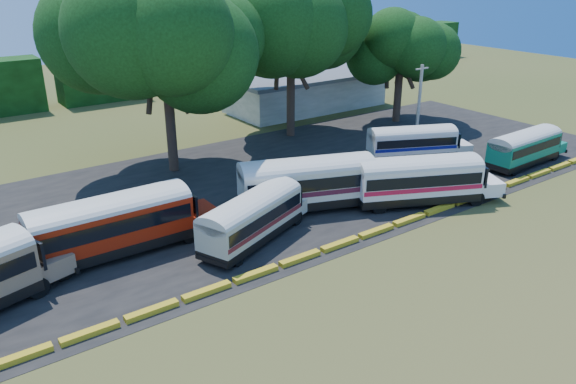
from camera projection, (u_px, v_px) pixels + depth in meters
ground at (369, 246)px, 33.86m from camera, size 160.00×160.00×0.00m
asphalt_strip at (272, 184)px, 43.42m from camera, size 64.00×24.00×0.02m
curb at (358, 238)px, 34.55m from camera, size 53.70×0.45×0.30m
terminal_building at (306, 91)px, 65.37m from camera, size 19.00×9.00×4.00m
treeline_backdrop at (101, 76)px, 68.84m from camera, size 130.00×4.00×6.00m
bus_red at (115, 221)px, 32.20m from camera, size 11.16×2.89×3.66m
bus_cream_west at (253, 215)px, 33.77m from camera, size 9.61×5.72×3.10m
bus_cream_east at (310, 181)px, 38.24m from camera, size 11.50×6.45×3.70m
bus_white_red at (420, 178)px, 39.12m from camera, size 10.70×6.80×3.48m
bus_white_blue at (414, 141)px, 48.13m from camera, size 9.18×5.76×2.98m
bus_teal at (526, 146)px, 46.74m from camera, size 9.21×2.57×3.00m
tree_west at (163, 32)px, 42.17m from camera, size 12.11×12.11×15.53m
tree_center at (291, 24)px, 51.62m from camera, size 12.04×12.04×15.12m
tree_east at (402, 42)px, 57.53m from camera, size 8.19×8.19×11.46m
utility_pole at (419, 103)px, 52.45m from camera, size 1.60×0.30×7.27m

